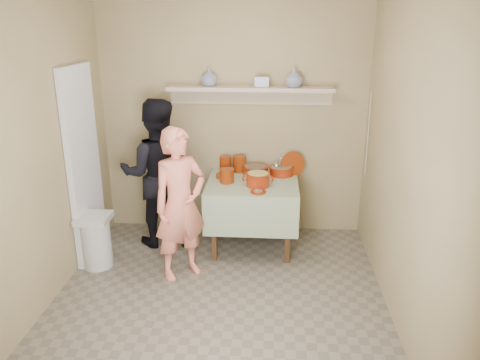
# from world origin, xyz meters

# --- Properties ---
(ground) EXTENTS (3.50, 3.50, 0.00)m
(ground) POSITION_xyz_m (0.00, 0.00, 0.00)
(ground) COLOR #6D6455
(ground) RESTS_ON ground
(tile_panel) EXTENTS (0.06, 0.70, 2.00)m
(tile_panel) POSITION_xyz_m (-1.46, 0.95, 1.00)
(tile_panel) COLOR silver
(tile_panel) RESTS_ON ground
(plate_stack_a) EXTENTS (0.13, 0.13, 0.18)m
(plate_stack_a) POSITION_xyz_m (-0.07, 1.58, 0.85)
(plate_stack_a) COLOR #691F06
(plate_stack_a) RESTS_ON serving_table
(plate_stack_b) EXTENTS (0.15, 0.15, 0.19)m
(plate_stack_b) POSITION_xyz_m (0.08, 1.60, 0.85)
(plate_stack_b) COLOR #691F06
(plate_stack_b) RESTS_ON serving_table
(bowl_stack) EXTENTS (0.15, 0.15, 0.15)m
(bowl_stack) POSITION_xyz_m (-0.02, 1.21, 0.84)
(bowl_stack) COLOR #691F06
(bowl_stack) RESTS_ON serving_table
(empty_bowl) EXTENTS (0.15, 0.15, 0.04)m
(empty_bowl) POSITION_xyz_m (-0.08, 1.36, 0.78)
(empty_bowl) COLOR #691F06
(empty_bowl) RESTS_ON serving_table
(propped_lid) EXTENTS (0.30, 0.20, 0.26)m
(propped_lid) POSITION_xyz_m (0.69, 1.55, 0.88)
(propped_lid) COLOR #691F06
(propped_lid) RESTS_ON serving_table
(vase_right) EXTENTS (0.25, 0.25, 0.20)m
(vase_right) POSITION_xyz_m (0.67, 1.61, 1.82)
(vase_right) COLOR navy
(vase_right) RESTS_ON wall_shelf
(vase_left) EXTENTS (0.26, 0.26, 0.19)m
(vase_left) POSITION_xyz_m (-0.25, 1.63, 1.82)
(vase_left) COLOR navy
(vase_left) RESTS_ON wall_shelf
(ceramic_box) EXTENTS (0.15, 0.11, 0.11)m
(ceramic_box) POSITION_xyz_m (0.33, 1.62, 1.77)
(ceramic_box) COLOR navy
(ceramic_box) RESTS_ON wall_shelf
(person_cook) EXTENTS (0.65, 0.62, 1.49)m
(person_cook) POSITION_xyz_m (-0.41, 0.59, 0.75)
(person_cook) COLOR #F48169
(person_cook) RESTS_ON ground
(person_helper) EXTENTS (0.89, 0.75, 1.64)m
(person_helper) POSITION_xyz_m (-0.80, 1.29, 0.82)
(person_helper) COLOR black
(person_helper) RESTS_ON ground
(room_shell) EXTENTS (3.04, 3.54, 2.62)m
(room_shell) POSITION_xyz_m (0.00, 0.00, 1.61)
(room_shell) COLOR tan
(room_shell) RESTS_ON ground
(serving_table) EXTENTS (0.97, 0.97, 0.76)m
(serving_table) POSITION_xyz_m (0.25, 1.28, 0.64)
(serving_table) COLOR #4C2D16
(serving_table) RESTS_ON ground
(cazuela_meat_a) EXTENTS (0.30, 0.30, 0.10)m
(cazuela_meat_a) POSITION_xyz_m (0.27, 1.51, 0.82)
(cazuela_meat_a) COLOR maroon
(cazuela_meat_a) RESTS_ON serving_table
(cazuela_meat_b) EXTENTS (0.28, 0.28, 0.10)m
(cazuela_meat_b) POSITION_xyz_m (0.56, 1.50, 0.82)
(cazuela_meat_b) COLOR maroon
(cazuela_meat_b) RESTS_ON serving_table
(ladle) EXTENTS (0.08, 0.26, 0.19)m
(ladle) POSITION_xyz_m (0.51, 1.51, 0.87)
(ladle) COLOR silver
(ladle) RESTS_ON cazuela_meat_b
(cazuela_rice) EXTENTS (0.33, 0.25, 0.14)m
(cazuela_rice) POSITION_xyz_m (0.31, 1.12, 0.85)
(cazuela_rice) COLOR maroon
(cazuela_rice) RESTS_ON serving_table
(front_plate) EXTENTS (0.16, 0.16, 0.03)m
(front_plate) POSITION_xyz_m (0.32, 0.92, 0.77)
(front_plate) COLOR #691F06
(front_plate) RESTS_ON serving_table
(wall_shelf) EXTENTS (1.80, 0.25, 0.21)m
(wall_shelf) POSITION_xyz_m (0.20, 1.65, 1.67)
(wall_shelf) COLOR #C4AD91
(wall_shelf) RESTS_ON room_shell
(trash_bin) EXTENTS (0.32, 0.32, 0.56)m
(trash_bin) POSITION_xyz_m (-1.31, 0.69, 0.28)
(trash_bin) COLOR silver
(trash_bin) RESTS_ON ground
(electrical_cord) EXTENTS (0.01, 0.05, 0.90)m
(electrical_cord) POSITION_xyz_m (1.47, 1.48, 1.25)
(electrical_cord) COLOR silver
(electrical_cord) RESTS_ON wall_shelf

